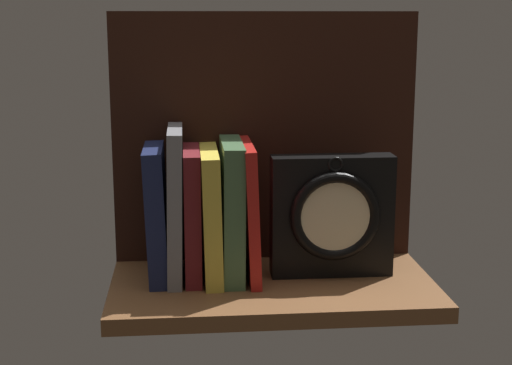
% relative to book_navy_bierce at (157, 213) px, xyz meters
% --- Properties ---
extents(ground_plane, '(0.51, 0.27, 0.03)m').
position_rel_book_navy_bierce_xyz_m(ground_plane, '(0.18, -0.04, -0.12)').
color(ground_plane, brown).
extents(back_panel, '(0.51, 0.01, 0.42)m').
position_rel_book_navy_bierce_xyz_m(back_panel, '(0.18, 0.09, 0.10)').
color(back_panel, black).
rests_on(back_panel, ground_plane).
extents(book_navy_bierce, '(0.04, 0.14, 0.21)m').
position_rel_book_navy_bierce_xyz_m(book_navy_bierce, '(0.00, 0.00, 0.00)').
color(book_navy_bierce, '#192147').
rests_on(book_navy_bierce, ground_plane).
extents(book_gray_chess, '(0.03, 0.15, 0.24)m').
position_rel_book_navy_bierce_xyz_m(book_gray_chess, '(0.03, 0.00, 0.01)').
color(book_gray_chess, gray).
rests_on(book_gray_chess, ground_plane).
extents(book_maroon_dawkins, '(0.03, 0.14, 0.21)m').
position_rel_book_navy_bierce_xyz_m(book_maroon_dawkins, '(0.06, 0.00, -0.00)').
color(book_maroon_dawkins, maroon).
rests_on(book_maroon_dawkins, ground_plane).
extents(book_yellow_seinlanguage, '(0.03, 0.17, 0.20)m').
position_rel_book_navy_bierce_xyz_m(book_yellow_seinlanguage, '(0.09, 0.00, -0.00)').
color(book_yellow_seinlanguage, gold).
rests_on(book_yellow_seinlanguage, ground_plane).
extents(book_green_romantic, '(0.03, 0.16, 0.22)m').
position_rel_book_navy_bierce_xyz_m(book_green_romantic, '(0.12, 0.00, 0.00)').
color(book_green_romantic, '#476B44').
rests_on(book_green_romantic, ground_plane).
extents(book_red_requiem, '(0.03, 0.17, 0.21)m').
position_rel_book_navy_bierce_xyz_m(book_red_requiem, '(0.15, 0.00, 0.00)').
color(book_red_requiem, red).
rests_on(book_red_requiem, ground_plane).
extents(framed_clock, '(0.19, 0.06, 0.20)m').
position_rel_book_navy_bierce_xyz_m(framed_clock, '(0.28, -0.02, -0.01)').
color(framed_clock, black).
rests_on(framed_clock, ground_plane).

